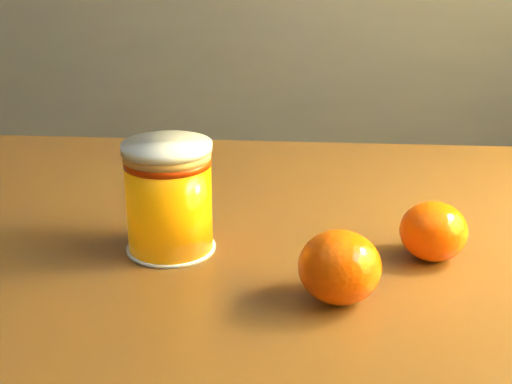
{
  "coord_description": "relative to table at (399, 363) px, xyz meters",
  "views": [
    {
      "loc": [
        0.69,
        -0.3,
        1.0
      ],
      "look_at": [
        0.73,
        0.27,
        0.78
      ],
      "focal_mm": 50.0,
      "sensor_mm": 36.0,
      "label": 1
    }
  ],
  "objects": [
    {
      "name": "juice_glass",
      "position": [
        -0.19,
        0.05,
        0.14
      ],
      "size": [
        0.07,
        0.07,
        0.09
      ],
      "rotation": [
        0.0,
        0.0,
        -0.42
      ],
      "color": "orange",
      "rests_on": "table"
    },
    {
      "name": "table",
      "position": [
        0.0,
        0.0,
        0.0
      ],
      "size": [
        1.07,
        0.82,
        0.74
      ],
      "rotation": [
        0.0,
        0.0,
        -0.15
      ],
      "color": "brown",
      "rests_on": "ground"
    },
    {
      "name": "orange_back",
      "position": [
        0.02,
        0.01,
        0.12
      ],
      "size": [
        0.07,
        0.07,
        0.05
      ],
      "primitive_type": "ellipsoid",
      "rotation": [
        0.0,
        0.0,
        0.43
      ],
      "color": "#FF5605",
      "rests_on": "table"
    },
    {
      "name": "orange_front",
      "position": [
        -0.07,
        -0.05,
        0.12
      ],
      "size": [
        0.08,
        0.08,
        0.05
      ],
      "primitive_type": "ellipsoid",
      "rotation": [
        0.0,
        0.0,
        -0.25
      ],
      "color": "#FF5605",
      "rests_on": "table"
    }
  ]
}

